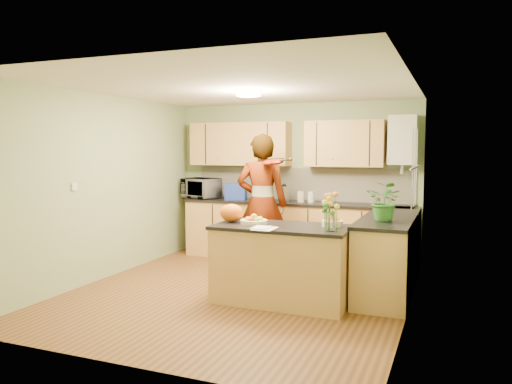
% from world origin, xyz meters
% --- Properties ---
extents(floor, '(4.50, 4.50, 0.00)m').
position_xyz_m(floor, '(0.00, 0.00, 0.00)').
color(floor, '#583619').
rests_on(floor, ground).
extents(ceiling, '(4.00, 4.50, 0.02)m').
position_xyz_m(ceiling, '(0.00, 0.00, 2.50)').
color(ceiling, silver).
rests_on(ceiling, wall_back).
extents(wall_back, '(4.00, 0.02, 2.50)m').
position_xyz_m(wall_back, '(0.00, 2.25, 1.25)').
color(wall_back, '#97A979').
rests_on(wall_back, floor).
extents(wall_front, '(4.00, 0.02, 2.50)m').
position_xyz_m(wall_front, '(0.00, -2.25, 1.25)').
color(wall_front, '#97A979').
rests_on(wall_front, floor).
extents(wall_left, '(0.02, 4.50, 2.50)m').
position_xyz_m(wall_left, '(-2.00, 0.00, 1.25)').
color(wall_left, '#97A979').
rests_on(wall_left, floor).
extents(wall_right, '(0.02, 4.50, 2.50)m').
position_xyz_m(wall_right, '(2.00, 0.00, 1.25)').
color(wall_right, '#97A979').
rests_on(wall_right, floor).
extents(back_counter, '(3.64, 0.62, 0.94)m').
position_xyz_m(back_counter, '(0.10, 1.95, 0.47)').
color(back_counter, tan).
rests_on(back_counter, floor).
extents(right_counter, '(0.62, 2.24, 0.94)m').
position_xyz_m(right_counter, '(1.70, 0.85, 0.47)').
color(right_counter, tan).
rests_on(right_counter, floor).
extents(splashback, '(3.60, 0.02, 0.52)m').
position_xyz_m(splashback, '(0.10, 2.23, 1.20)').
color(splashback, white).
rests_on(splashback, back_counter).
extents(upper_cabinets, '(3.20, 0.34, 0.70)m').
position_xyz_m(upper_cabinets, '(-0.18, 2.08, 1.85)').
color(upper_cabinets, tan).
rests_on(upper_cabinets, wall_back).
extents(boiler, '(0.40, 0.30, 0.86)m').
position_xyz_m(boiler, '(1.70, 2.09, 1.90)').
color(boiler, silver).
rests_on(boiler, wall_back).
extents(window_right, '(0.01, 1.30, 1.05)m').
position_xyz_m(window_right, '(1.99, 0.60, 1.55)').
color(window_right, silver).
rests_on(window_right, wall_right).
extents(light_switch, '(0.02, 0.09, 0.09)m').
position_xyz_m(light_switch, '(-1.99, -0.60, 1.30)').
color(light_switch, silver).
rests_on(light_switch, wall_left).
extents(ceiling_lamp, '(0.30, 0.30, 0.07)m').
position_xyz_m(ceiling_lamp, '(0.00, 0.30, 2.46)').
color(ceiling_lamp, '#FFEABF').
rests_on(ceiling_lamp, ceiling).
extents(peninsula_island, '(1.56, 0.80, 0.90)m').
position_xyz_m(peninsula_island, '(0.61, -0.16, 0.45)').
color(peninsula_island, tan).
rests_on(peninsula_island, floor).
extents(fruit_dish, '(0.32, 0.32, 0.11)m').
position_xyz_m(fruit_dish, '(0.26, -0.16, 0.94)').
color(fruit_dish, beige).
rests_on(fruit_dish, peninsula_island).
extents(orange_bowl, '(0.23, 0.23, 0.14)m').
position_xyz_m(orange_bowl, '(1.16, -0.01, 0.95)').
color(orange_bowl, beige).
rests_on(orange_bowl, peninsula_island).
extents(flower_vase, '(0.24, 0.24, 0.44)m').
position_xyz_m(flower_vase, '(1.21, -0.34, 1.19)').
color(flower_vase, silver).
rests_on(flower_vase, peninsula_island).
extents(orange_bag, '(0.33, 0.30, 0.22)m').
position_xyz_m(orange_bag, '(-0.05, -0.11, 1.00)').
color(orange_bag, orange).
rests_on(orange_bag, peninsula_island).
extents(papers, '(0.22, 0.30, 0.01)m').
position_xyz_m(papers, '(0.51, -0.46, 0.90)').
color(papers, white).
rests_on(papers, peninsula_island).
extents(violinist, '(0.80, 0.60, 1.98)m').
position_xyz_m(violinist, '(-0.12, 1.07, 0.99)').
color(violinist, '#E0AC89').
rests_on(violinist, floor).
extents(violin, '(0.68, 0.59, 0.17)m').
position_xyz_m(violin, '(0.08, 0.85, 1.59)').
color(violin, '#531305').
rests_on(violin, violinist).
extents(microwave, '(0.70, 0.58, 0.34)m').
position_xyz_m(microwave, '(-1.56, 1.93, 1.11)').
color(microwave, silver).
rests_on(microwave, back_counter).
extents(blue_box, '(0.39, 0.32, 0.27)m').
position_xyz_m(blue_box, '(-0.91, 1.92, 1.07)').
color(blue_box, '#203696').
rests_on(blue_box, back_counter).
extents(kettle, '(0.17, 0.17, 0.32)m').
position_xyz_m(kettle, '(-0.09, 1.97, 1.07)').
color(kettle, '#ADAEB2').
rests_on(kettle, back_counter).
extents(jar_cream, '(0.11, 0.11, 0.17)m').
position_xyz_m(jar_cream, '(0.20, 1.95, 1.02)').
color(jar_cream, beige).
rests_on(jar_cream, back_counter).
extents(jar_white, '(0.14, 0.14, 0.17)m').
position_xyz_m(jar_white, '(0.36, 1.95, 1.02)').
color(jar_white, silver).
rests_on(jar_white, back_counter).
extents(potted_plant, '(0.52, 0.49, 0.46)m').
position_xyz_m(potted_plant, '(1.70, 0.33, 1.17)').
color(potted_plant, '#2C6F25').
rests_on(potted_plant, right_counter).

